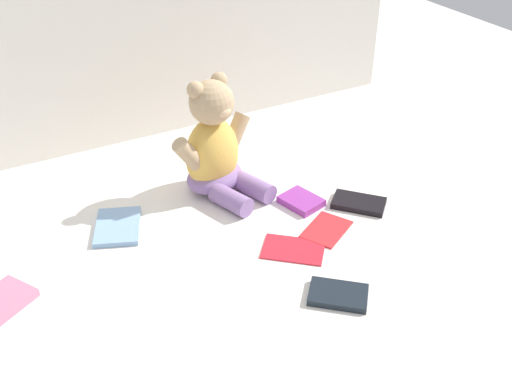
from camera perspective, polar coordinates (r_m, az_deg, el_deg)
ground_plane at (r=1.44m, az=-1.76°, el=-1.38°), size 3.20×3.20×0.00m
backdrop_drape at (r=1.67m, az=-9.46°, el=17.42°), size 1.47×0.03×0.75m
teddy_bear at (r=1.46m, az=-3.89°, el=3.95°), size 0.24×0.24×0.29m
book_case_1 at (r=1.40m, az=-12.90°, el=-3.20°), size 0.14×0.16×0.01m
book_case_2 at (r=1.20m, az=7.75°, el=-9.57°), size 0.13×0.13×0.01m
book_case_3 at (r=1.46m, az=9.65°, el=-1.03°), size 0.14×0.14×0.01m
book_case_4 at (r=1.45m, az=4.28°, el=-0.87°), size 0.10×0.11×0.02m
book_case_5 at (r=1.31m, az=3.52°, el=-5.37°), size 0.16×0.15×0.01m
book_case_6 at (r=1.37m, az=6.65°, el=-3.46°), size 0.14×0.13×0.01m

